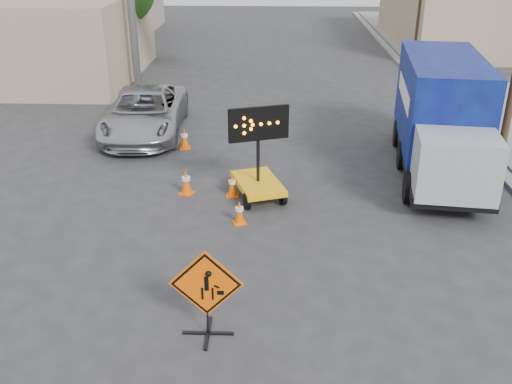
# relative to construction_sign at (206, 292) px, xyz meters

# --- Properties ---
(ground) EXTENTS (100.00, 100.00, 0.00)m
(ground) POSITION_rel_construction_sign_xyz_m (1.08, 0.26, -0.96)
(ground) COLOR #2D2D30
(ground) RESTS_ON ground
(curb_right) EXTENTS (0.40, 60.00, 0.12)m
(curb_right) POSITION_rel_construction_sign_xyz_m (8.28, 15.26, -0.90)
(curb_right) COLOR gray
(curb_right) RESTS_ON ground
(sidewalk_right) EXTENTS (4.00, 60.00, 0.15)m
(sidewalk_right) POSITION_rel_construction_sign_xyz_m (10.58, 15.26, -0.88)
(sidewalk_right) COLOR gray
(sidewalk_right) RESTS_ON ground
(storefront_left_far) EXTENTS (12.00, 10.00, 4.40)m
(storefront_left_far) POSITION_rel_construction_sign_xyz_m (-13.92, 34.26, 1.24)
(storefront_left_far) COLOR #A09185
(storefront_left_far) RESTS_ON ground
(building_right_far) EXTENTS (10.00, 14.00, 4.60)m
(building_right_far) POSITION_rel_construction_sign_xyz_m (14.08, 30.26, 1.34)
(building_right_far) COLOR tan
(building_right_far) RESTS_ON ground
(construction_sign) EXTENTS (1.37, 0.97, 1.81)m
(construction_sign) POSITION_rel_construction_sign_xyz_m (0.00, 0.00, 0.00)
(construction_sign) COLOR black
(construction_sign) RESTS_ON ground
(arrow_board) EXTENTS (1.67, 2.14, 2.67)m
(arrow_board) POSITION_rel_construction_sign_xyz_m (0.75, 6.08, -0.35)
(arrow_board) COLOR #FFAE0E
(arrow_board) RESTS_ON ground
(pickup_truck) EXTENTS (2.99, 6.00, 1.63)m
(pickup_truck) POSITION_rel_construction_sign_xyz_m (-3.58, 11.47, -0.14)
(pickup_truck) COLOR #B0B2B7
(pickup_truck) RESTS_ON ground
(box_truck) EXTENTS (3.00, 7.46, 3.44)m
(box_truck) POSITION_rel_construction_sign_xyz_m (6.24, 8.24, 0.60)
(box_truck) COLOR black
(box_truck) RESTS_ON ground
(cone_a) EXTENTS (0.42, 0.42, 0.65)m
(cone_a) POSITION_rel_construction_sign_xyz_m (0.32, 4.47, -0.63)
(cone_a) COLOR #FF5D05
(cone_a) RESTS_ON ground
(cone_b) EXTENTS (0.49, 0.49, 0.75)m
(cone_b) POSITION_rel_construction_sign_xyz_m (-1.31, 6.23, -0.58)
(cone_b) COLOR #FF5D05
(cone_b) RESTS_ON ground
(cone_c) EXTENTS (0.35, 0.35, 0.67)m
(cone_c) POSITION_rel_construction_sign_xyz_m (0.02, 6.14, -0.62)
(cone_c) COLOR #FF5D05
(cone_c) RESTS_ON ground
(cone_d) EXTENTS (0.45, 0.45, 0.74)m
(cone_d) POSITION_rel_construction_sign_xyz_m (-1.92, 9.95, -0.59)
(cone_d) COLOR #FF5D05
(cone_d) RESTS_ON ground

